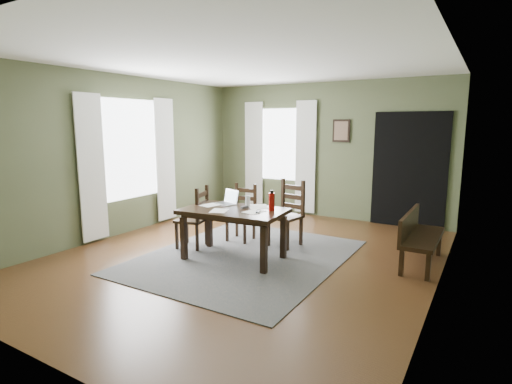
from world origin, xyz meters
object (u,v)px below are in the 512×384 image
Objects in this scene: laptop at (228,200)px; bench at (418,234)px; chair_back_right at (287,214)px; dining_table at (234,215)px; chair_back_left at (242,213)px; water_bottle at (272,201)px; chair_end at (194,218)px.

bench is at bearing 35.67° from laptop.
laptop is at bearing 107.76° from bench.
chair_back_right is 0.97m from laptop.
chair_back_left reaches higher than dining_table.
chair_back_right is 0.87m from water_bottle.
chair_back_right is (0.35, 0.97, -0.13)m from dining_table.
chair_end is 0.83m from chair_back_left.
chair_back_left is at bearing 110.77° from dining_table.
chair_back_right is at bearing 112.41° from chair_end.
chair_back_right reaches higher than laptop.
chair_end is at bearing -177.31° from water_bottle.
chair_end is 0.93× the size of chair_back_right.
chair_back_left is 2.66m from bench.
dining_table is at bearing -159.13° from water_bottle.
chair_back_left is 0.67m from laptop.
bench is (1.90, 0.12, -0.07)m from chair_back_right.
dining_table is 0.42m from laptop.
chair_back_right is at bearing 65.34° from dining_table.
chair_end is at bearing -134.37° from chair_back_right.
water_bottle is (0.90, -0.67, 0.40)m from chair_back_left.
bench is (2.24, 1.09, -0.20)m from dining_table.
laptop is (0.13, -0.58, 0.32)m from chair_back_left.
bench is at bearing 20.97° from dining_table.
water_bottle is at bearing 11.30° from laptop.
water_bottle is (0.77, -0.09, 0.08)m from laptop.
chair_end is 1.04× the size of chair_back_left.
water_bottle reaches higher than chair_back_left.
dining_table is 4.14× the size of laptop.
chair_back_left is at bearing -161.93° from chair_back_right.
chair_back_left reaches higher than bench.
chair_end is 1.43m from chair_back_right.
chair_back_left is at bearing 120.64° from laptop.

